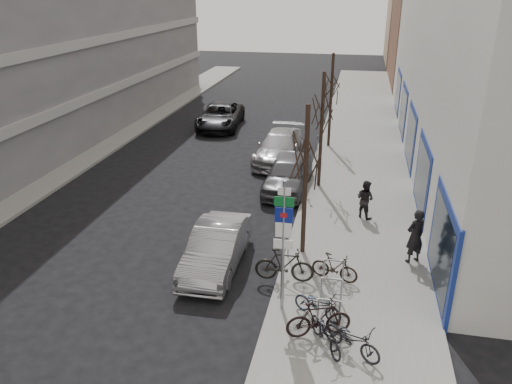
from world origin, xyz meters
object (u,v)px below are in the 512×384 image
at_px(tree_near, 307,146).
at_px(meter_mid, 306,181).
at_px(bike_mid_curb, 318,303).
at_px(tree_far, 332,78).
at_px(bike_far_inner, 335,267).
at_px(pedestrian_far, 365,199).
at_px(bike_rack, 331,287).
at_px(parked_car_back, 280,147).
at_px(parked_car_mid, 288,173).
at_px(bike_near_right, 319,319).
at_px(bike_far_curb, 352,336).
at_px(meter_back, 317,145).
at_px(parked_car_front, 216,248).
at_px(bike_mid_inner, 284,265).
at_px(lane_car, 220,116).
at_px(meter_front, 289,237).
at_px(tree_mid, 323,103).
at_px(bike_near_left, 326,330).
at_px(highway_sign_pole, 283,239).
at_px(pedestrian_near, 415,236).

height_order(tree_near, meter_mid, tree_near).
bearing_deg(bike_mid_curb, tree_far, 27.97).
height_order(bike_far_inner, pedestrian_far, pedestrian_far).
height_order(tree_near, bike_far_inner, tree_near).
distance_m(bike_rack, bike_mid_curb, 0.87).
bearing_deg(tree_far, tree_near, -90.00).
xyz_separation_m(parked_car_back, pedestrian_far, (4.60, -6.69, 0.16)).
relative_size(meter_mid, parked_car_mid, 0.26).
xyz_separation_m(bike_near_right, bike_far_curb, (0.90, -0.51, -0.03)).
distance_m(tree_far, bike_mid_curb, 17.09).
distance_m(tree_near, meter_back, 10.98).
distance_m(bike_mid_curb, parked_car_front, 4.33).
distance_m(tree_near, bike_mid_inner, 3.95).
xyz_separation_m(meter_mid, meter_back, (0.00, 5.50, 0.00)).
distance_m(tree_near, bike_far_inner, 4.04).
xyz_separation_m(bike_mid_inner, lane_car, (-7.15, 18.19, 0.06)).
distance_m(bike_far_inner, parked_car_back, 12.28).
distance_m(tree_far, meter_front, 13.88).
relative_size(tree_mid, parked_car_back, 1.00).
distance_m(meter_back, parked_car_back, 2.07).
relative_size(meter_back, pedestrian_far, 0.78).
xyz_separation_m(meter_front, parked_car_front, (-2.35, -0.91, -0.17)).
height_order(parked_car_mid, lane_car, parked_car_mid).
distance_m(tree_far, meter_mid, 8.62).
bearing_deg(parked_car_back, bike_rack, -71.97).
relative_size(parked_car_front, parked_car_mid, 0.94).
height_order(meter_back, parked_car_mid, parked_car_mid).
distance_m(meter_front, meter_back, 11.00).
bearing_deg(bike_near_left, highway_sign_pole, 102.80).
bearing_deg(tree_mid, meter_back, 96.42).
xyz_separation_m(bike_far_curb, bike_far_inner, (-0.64, 3.43, -0.05)).
height_order(bike_far_inner, parked_car_mid, parked_car_mid).
relative_size(bike_far_inner, pedestrian_far, 0.96).
relative_size(bike_near_right, bike_mid_inner, 0.95).
height_order(highway_sign_pole, parked_car_back, highway_sign_pole).
distance_m(meter_mid, parked_car_front, 6.83).
relative_size(bike_near_left, bike_mid_curb, 1.08).
xyz_separation_m(bike_mid_curb, pedestrian_far, (1.26, 7.07, 0.34)).
xyz_separation_m(tree_far, meter_mid, (-0.45, -8.00, -3.19)).
relative_size(bike_rack, parked_car_front, 0.50).
distance_m(meter_mid, bike_near_right, 9.67).
height_order(bike_mid_curb, lane_car, lane_car).
xyz_separation_m(tree_near, parked_car_back, (-2.47, 10.06, -3.31)).
relative_size(bike_near_right, pedestrian_near, 0.94).
bearing_deg(parked_car_front, meter_mid, 68.91).
relative_size(tree_mid, lane_car, 0.97).
bearing_deg(bike_near_right, bike_mid_curb, -14.44).
bearing_deg(tree_near, parked_car_mid, 103.19).
relative_size(meter_front, pedestrian_far, 0.78).
xyz_separation_m(bike_mid_curb, bike_far_inner, (0.35, 2.05, 0.00)).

